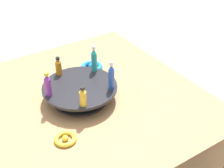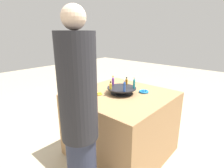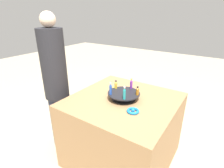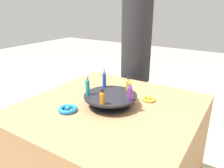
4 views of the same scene
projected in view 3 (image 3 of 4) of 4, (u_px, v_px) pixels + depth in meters
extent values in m
plane|color=tan|center=(122.00, 156.00, 2.05)|extent=(12.00, 12.00, 0.00)
cube|color=#9E754C|center=(123.00, 130.00, 1.91)|extent=(1.02, 1.02, 0.75)
cylinder|color=black|center=(124.00, 99.00, 1.77)|extent=(0.24, 0.24, 0.01)
cylinder|color=black|center=(124.00, 96.00, 1.75)|extent=(0.13, 0.13, 0.05)
cylinder|color=black|center=(124.00, 93.00, 1.74)|extent=(0.32, 0.32, 0.01)
cylinder|color=gold|center=(116.00, 85.00, 1.83)|extent=(0.03, 0.03, 0.06)
cone|color=gold|center=(116.00, 82.00, 1.82)|extent=(0.03, 0.03, 0.01)
cylinder|color=black|center=(116.00, 81.00, 1.81)|extent=(0.02, 0.02, 0.01)
cylinder|color=#234CAD|center=(111.00, 90.00, 1.69)|extent=(0.02, 0.02, 0.09)
cone|color=#234CAD|center=(111.00, 85.00, 1.67)|extent=(0.02, 0.02, 0.02)
cylinder|color=silver|center=(111.00, 83.00, 1.66)|extent=(0.02, 0.02, 0.02)
cylinder|color=teal|center=(124.00, 95.00, 1.60)|extent=(0.03, 0.03, 0.09)
cone|color=teal|center=(124.00, 89.00, 1.58)|extent=(0.02, 0.02, 0.02)
cylinder|color=silver|center=(125.00, 87.00, 1.57)|extent=(0.02, 0.02, 0.02)
cylinder|color=#AD6B19|center=(137.00, 92.00, 1.69)|extent=(0.03, 0.03, 0.06)
cone|color=#AD6B19|center=(138.00, 88.00, 1.67)|extent=(0.03, 0.03, 0.01)
cylinder|color=black|center=(138.00, 87.00, 1.67)|extent=(0.02, 0.02, 0.01)
cylinder|color=#702D93|center=(131.00, 85.00, 1.82)|extent=(0.03, 0.03, 0.08)
cone|color=#702D93|center=(131.00, 81.00, 1.81)|extent=(0.03, 0.03, 0.02)
cylinder|color=gold|center=(131.00, 79.00, 1.80)|extent=(0.02, 0.02, 0.01)
torus|color=gold|center=(116.00, 88.00, 1.99)|extent=(0.08, 0.08, 0.02)
sphere|color=gold|center=(116.00, 88.00, 1.99)|extent=(0.02, 0.02, 0.02)
torus|color=blue|center=(133.00, 111.00, 1.53)|extent=(0.11, 0.11, 0.02)
sphere|color=blue|center=(133.00, 110.00, 1.53)|extent=(0.03, 0.03, 0.03)
cylinder|color=#282D42|center=(61.00, 120.00, 2.16)|extent=(0.23, 0.23, 0.66)
cylinder|color=#232328|center=(54.00, 65.00, 1.88)|extent=(0.27, 0.27, 0.76)
sphere|color=beige|center=(48.00, 19.00, 1.71)|extent=(0.16, 0.16, 0.16)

